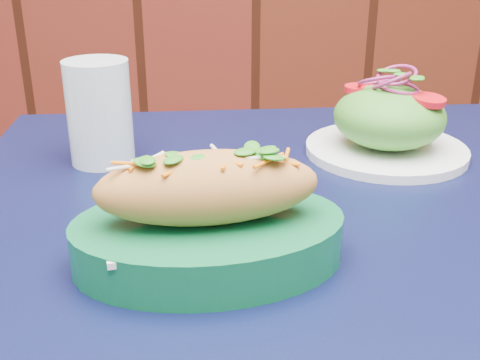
{
  "coord_description": "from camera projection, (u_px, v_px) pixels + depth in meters",
  "views": [
    {
      "loc": [
        -0.12,
        0.9,
        1.04
      ],
      "look_at": [
        -0.1,
        1.43,
        0.81
      ],
      "focal_mm": 45.0,
      "sensor_mm": 36.0,
      "label": 1
    }
  ],
  "objects": [
    {
      "name": "cafe_table",
      "position": [
        302.0,
        281.0,
        0.68
      ],
      "size": [
        0.84,
        0.84,
        0.75
      ],
      "rotation": [
        0.0,
        0.0,
        0.05
      ],
      "color": "black",
      "rests_on": "ground"
    },
    {
      "name": "banh_mi_basket",
      "position": [
        208.0,
        219.0,
        0.54
      ],
      "size": [
        0.27,
        0.19,
        0.12
      ],
      "rotation": [
        0.0,
        0.0,
        0.13
      ],
      "color": "#0D5D32",
      "rests_on": "cafe_table"
    },
    {
      "name": "salad_plate",
      "position": [
        388.0,
        123.0,
        0.8
      ],
      "size": [
        0.22,
        0.22,
        0.11
      ],
      "rotation": [
        0.0,
        0.0,
        -0.09
      ],
      "color": "white",
      "rests_on": "cafe_table"
    },
    {
      "name": "water_glass",
      "position": [
        99.0,
        112.0,
        0.77
      ],
      "size": [
        0.08,
        0.08,
        0.13
      ],
      "primitive_type": "cylinder",
      "color": "silver",
      "rests_on": "cafe_table"
    }
  ]
}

